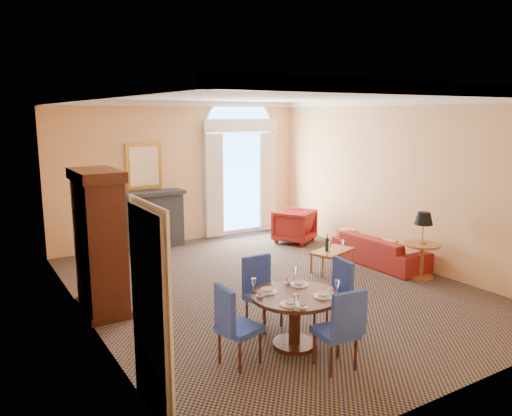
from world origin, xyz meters
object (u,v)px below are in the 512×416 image
sofa (380,250)px  dining_table (295,307)px  coffee_table (332,252)px  side_table (423,238)px  armoire (100,244)px  armchair (294,226)px

sofa → dining_table: bearing=118.7°
dining_table → coffee_table: 3.16m
coffee_table → side_table: size_ratio=0.80×
coffee_table → sofa: bearing=-22.2°
dining_table → sofa: size_ratio=0.56×
armoire → coffee_table: bearing=-4.9°
dining_table → coffee_table: size_ratio=1.17×
dining_table → sofa: dining_table is taller
armchair → coffee_table: bearing=41.0°
sofa → side_table: 1.07m
armchair → side_table: 3.31m
armoire → coffee_table: armoire is taller
sofa → armoire: bearing=84.0°
sofa → coffee_table: bearing=84.4°
armoire → coffee_table: 4.20m
sofa → armchair: 2.32m
side_table → sofa: bearing=92.9°
sofa → coffee_table: coffee_table is taller
sofa → side_table: side_table is taller
sofa → armchair: (-0.43, 2.28, 0.09)m
armoire → dining_table: (1.77, -2.45, -0.51)m
armoire → armchair: (4.84, 1.84, -0.65)m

